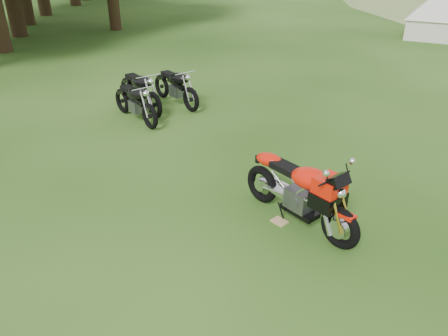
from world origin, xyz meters
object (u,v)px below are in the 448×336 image
Objects in this scene: sport_motorcycle at (299,186)px; vintage_moto_b at (140,89)px; vintage_moto_d at (175,85)px; vintage_moto_c at (135,101)px; plywood_board at (279,221)px; tent_left at (447,9)px.

sport_motorcycle reaches higher than vintage_moto_b.
sport_motorcycle is 1.07× the size of vintage_moto_d.
vintage_moto_c is at bearing -74.33° from vintage_moto_d.
sport_motorcycle reaches higher than vintage_moto_d.
vintage_moto_b is 0.77m from vintage_moto_c.
sport_motorcycle reaches higher than plywood_board.
tent_left is (4.72, 14.75, 0.70)m from vintage_moto_b.
vintage_moto_b is at bearing 154.68° from plywood_board.
vintage_moto_d is (0.49, 0.85, -0.02)m from vintage_moto_b.
tent_left reaches higher than vintage_moto_d.
tent_left reaches higher than vintage_moto_b.
tent_left is at bearing 91.80° from vintage_moto_b.
vintage_moto_d is at bearing -113.45° from tent_left.
plywood_board is 6.07m from vintage_moto_b.
vintage_moto_d is at bearing 79.30° from vintage_moto_b.
plywood_board is 6.06m from vintage_moto_d.
tent_left is at bearing 110.01° from sport_motorcycle.
tent_left is at bearing 90.97° from vintage_moto_d.
vintage_moto_b is 0.98m from vintage_moto_d.
tent_left reaches higher than sport_motorcycle.
plywood_board is at bearing -5.77° from vintage_moto_b.
tent_left is (-0.96, 17.18, 0.60)m from sport_motorcycle.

